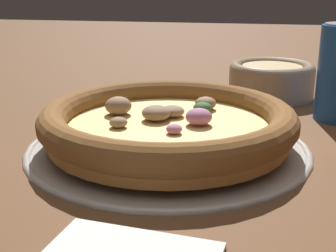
{
  "coord_description": "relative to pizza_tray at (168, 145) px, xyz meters",
  "views": [
    {
      "loc": [
        -0.09,
        0.47,
        0.18
      ],
      "look_at": [
        0.0,
        0.0,
        0.03
      ],
      "focal_mm": 50.0,
      "sensor_mm": 36.0,
      "label": 1
    }
  ],
  "objects": [
    {
      "name": "pizza_tray",
      "position": [
        0.0,
        0.0,
        0.0
      ],
      "size": [
        0.31,
        0.31,
        0.01
      ],
      "color": "#B7B2A8",
      "rests_on": "ground_plane"
    },
    {
      "name": "ground_plane",
      "position": [
        0.0,
        0.0,
        -0.0
      ],
      "size": [
        3.0,
        3.0,
        0.0
      ],
      "primitive_type": "plane",
      "color": "brown"
    },
    {
      "name": "pizza",
      "position": [
        0.0,
        -0.0,
        0.02
      ],
      "size": [
        0.28,
        0.28,
        0.04
      ],
      "color": "#BC7F42",
      "rests_on": "pizza_tray"
    },
    {
      "name": "bowl_near",
      "position": [
        -0.11,
        -0.26,
        0.03
      ],
      "size": [
        0.13,
        0.13,
        0.05
      ],
      "color": "#9E8466",
      "rests_on": "ground_plane"
    }
  ]
}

